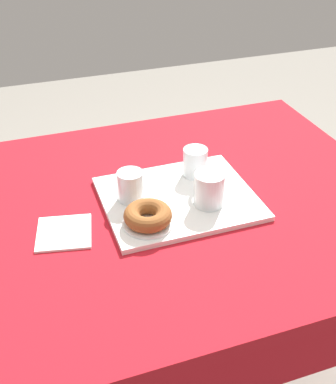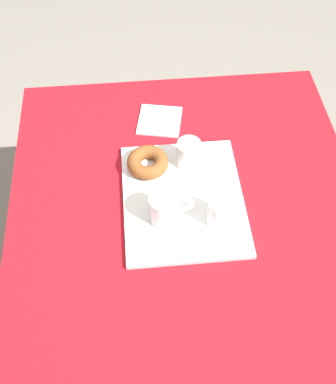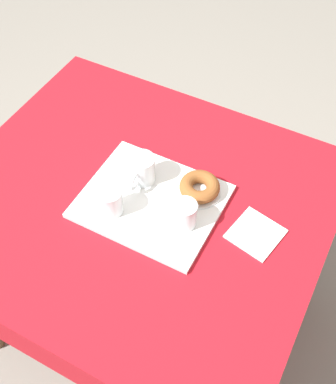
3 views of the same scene
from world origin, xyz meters
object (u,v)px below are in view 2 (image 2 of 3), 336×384
serving_tray (183,199)px  sugar_donut_left (148,162)px  water_glass_near (220,212)px  tea_mug_left (165,209)px  water_glass_far (189,154)px  dining_table (187,234)px  paper_napkin (160,121)px  donut_plate_left (148,167)px

serving_tray → sugar_donut_left: bearing=-141.5°
water_glass_near → sugar_donut_left: water_glass_near is taller
serving_tray → water_glass_near: size_ratio=4.83×
tea_mug_left → water_glass_far: bearing=155.5°
sugar_donut_left → water_glass_near: bearing=42.2°
dining_table → paper_napkin: size_ratio=8.40×
tea_mug_left → paper_napkin: 0.38m
tea_mug_left → water_glass_near: size_ratio=1.45×
sugar_donut_left → serving_tray: bearing=38.5°
water_glass_far → sugar_donut_left: bearing=-85.2°
water_glass_near → sugar_donut_left: bearing=-137.8°
tea_mug_left → water_glass_far: (-0.18, 0.08, -0.00)m
sugar_donut_left → paper_napkin: (-0.20, 0.05, -0.04)m
dining_table → tea_mug_left: (0.01, -0.06, 0.16)m
water_glass_near → donut_plate_left: 0.26m
paper_napkin → serving_tray: bearing=7.3°
donut_plate_left → water_glass_far: bearing=94.8°
tea_mug_left → dining_table: bearing=103.0°
water_glass_far → water_glass_near: bearing=15.8°
dining_table → tea_mug_left: 0.18m
dining_table → donut_plate_left: 0.22m
serving_tray → paper_napkin: bearing=-172.7°
water_glass_near → serving_tray: bearing=-133.5°
donut_plate_left → tea_mug_left: bearing=11.0°
dining_table → paper_napkin: (-0.36, -0.05, 0.11)m
serving_tray → sugar_donut_left: (-0.11, -0.09, 0.03)m
water_glass_near → paper_napkin: water_glass_near is taller
tea_mug_left → donut_plate_left: bearing=-169.0°
serving_tray → tea_mug_left: bearing=-42.1°
sugar_donut_left → dining_table: bearing=31.8°
dining_table → sugar_donut_left: 0.24m
donut_plate_left → water_glass_near: bearing=42.2°
water_glass_near → donut_plate_left: (-0.19, -0.18, -0.03)m
dining_table → paper_napkin: 0.38m
water_glass_near → tea_mug_left: bearing=-97.9°
dining_table → donut_plate_left: bearing=-148.2°
paper_napkin → water_glass_far: bearing=19.8°
serving_tray → donut_plate_left: bearing=-141.5°
donut_plate_left → sugar_donut_left: 0.02m
water_glass_near → donut_plate_left: bearing=-137.8°
sugar_donut_left → paper_napkin: bearing=166.0°
donut_plate_left → sugar_donut_left: bearing=0.0°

